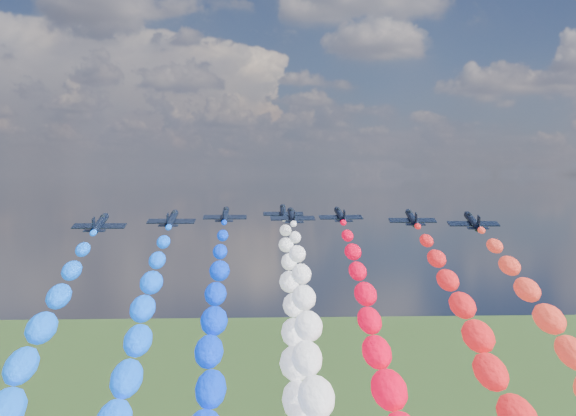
{
  "coord_description": "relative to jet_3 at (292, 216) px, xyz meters",
  "views": [
    {
      "loc": [
        -5.87,
        -127.81,
        107.89
      ],
      "look_at": [
        0.0,
        4.0,
        101.64
      ],
      "focal_mm": 44.0,
      "sensor_mm": 36.0,
      "label": 1
    }
  ],
  "objects": [
    {
      "name": "jet_0",
      "position": [
        -33.58,
        -19.67,
        0.0
      ],
      "size": [
        9.02,
        12.24,
        5.3
      ],
      "primitive_type": null,
      "rotation": [
        0.24,
        0.0,
        -0.02
      ],
      "color": "black"
    },
    {
      "name": "jet_1",
      "position": [
        -22.9,
        -8.08,
        0.0
      ],
      "size": [
        9.36,
        12.48,
        5.3
      ],
      "primitive_type": null,
      "rotation": [
        0.24,
        0.0,
        -0.05
      ],
      "color": "black"
    },
    {
      "name": "jet_2",
      "position": [
        -13.53,
        4.25,
        0.0
      ],
      "size": [
        8.99,
        12.21,
        5.3
      ],
      "primitive_type": null,
      "rotation": [
        0.24,
        0.0,
        -0.02
      ],
      "color": "black"
    },
    {
      "name": "trail_2",
      "position": [
        -13.53,
        -45.86,
        -20.92
      ],
      "size": [
        5.72,
        96.22,
        45.2
      ],
      "primitive_type": null,
      "color": "#032DDC"
    },
    {
      "name": "jet_3",
      "position": [
        0.0,
        0.0,
        0.0
      ],
      "size": [
        9.4,
        12.51,
        5.3
      ],
      "primitive_type": null,
      "rotation": [
        0.24,
        0.0,
        0.05
      ],
      "color": "black"
    },
    {
      "name": "trail_3",
      "position": [
        0.0,
        -50.11,
        -20.92
      ],
      "size": [
        5.72,
        96.22,
        45.2
      ],
      "primitive_type": null,
      "color": "silver"
    },
    {
      "name": "jet_4",
      "position": [
        -1.24,
        15.86,
        0.0
      ],
      "size": [
        8.93,
        12.17,
        5.3
      ],
      "primitive_type": null,
      "rotation": [
        0.24,
        0.0,
        -0.01
      ],
      "color": "black"
    },
    {
      "name": "trail_4",
      "position": [
        -1.24,
        -34.25,
        -20.92
      ],
      "size": [
        5.72,
        96.22,
        45.2
      ],
      "primitive_type": null,
      "color": "white"
    },
    {
      "name": "jet_5",
      "position": [
        9.95,
        2.84,
        0.0
      ],
      "size": [
        9.52,
        12.59,
        5.3
      ],
      "primitive_type": null,
      "rotation": [
        0.24,
        0.0,
        0.06
      ],
      "color": "black"
    },
    {
      "name": "trail_5",
      "position": [
        9.95,
        -47.27,
        -20.92
      ],
      "size": [
        5.72,
        96.22,
        45.2
      ],
      "primitive_type": null,
      "color": "red"
    },
    {
      "name": "jet_6",
      "position": [
        22.33,
        -7.61,
        0.0
      ],
      "size": [
        9.29,
        12.43,
        5.3
      ],
      "primitive_type": null,
      "rotation": [
        0.24,
        0.0,
        -0.04
      ],
      "color": "black"
    },
    {
      "name": "jet_7",
      "position": [
        31.04,
        -17.16,
        0.0
      ],
      "size": [
        9.51,
        12.59,
        5.3
      ],
      "primitive_type": null,
      "rotation": [
        0.24,
        0.0,
        -0.06
      ],
      "color": "black"
    }
  ]
}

